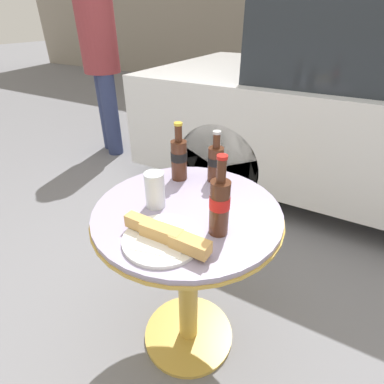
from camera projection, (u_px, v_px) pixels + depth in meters
The scene contains 8 objects.
ground_plane at pixel (189, 334), 1.42m from camera, with size 30.00×30.00×0.00m, color slate.
bistro_table at pixel (188, 252), 1.15m from camera, with size 0.67×0.67×0.72m.
cola_bottle_left at pixel (179, 158), 1.19m from camera, with size 0.07×0.07×0.24m.
cola_bottle_right at pixel (216, 162), 1.18m from camera, with size 0.06×0.06×0.21m.
cola_bottle_center at pixel (220, 204), 0.88m from camera, with size 0.06×0.06×0.26m.
drinking_glass at pixel (155, 191), 1.03m from camera, with size 0.07×0.07×0.13m.
lunch_plate_near at pixel (164, 237), 0.88m from camera, with size 0.29×0.24×0.06m.
pedestrian at pixel (101, 56), 2.82m from camera, with size 0.34×0.34×1.68m.
Camera 1 is at (0.44, -0.74, 1.31)m, focal length 28.00 mm.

